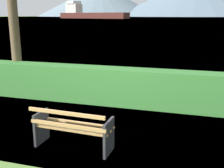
# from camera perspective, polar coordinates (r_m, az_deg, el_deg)

# --- Properties ---
(ground_plane) EXTENTS (1400.00, 1400.00, 0.00)m
(ground_plane) POSITION_cam_1_polar(r_m,az_deg,el_deg) (5.72, -7.81, -12.91)
(ground_plane) COLOR #567A38
(water_surface) EXTENTS (620.00, 620.00, 0.00)m
(water_surface) POSITION_cam_1_polar(r_m,az_deg,el_deg) (313.75, 16.56, 13.17)
(water_surface) COLOR #6B8EA3
(water_surface) RESTS_ON ground_plane
(park_bench) EXTENTS (1.60, 0.64, 0.87)m
(park_bench) POSITION_cam_1_polar(r_m,az_deg,el_deg) (5.50, -8.23, -9.24)
(park_bench) COLOR tan
(park_bench) RESTS_ON ground_plane
(hedge_row) EXTENTS (11.33, 0.67, 1.09)m
(hedge_row) POSITION_cam_1_polar(r_m,az_deg,el_deg) (8.11, 0.50, -0.45)
(hedge_row) COLOR #387A33
(hedge_row) RESTS_ON ground_plane
(cargo_ship_large) EXTENTS (61.14, 26.50, 13.64)m
(cargo_ship_large) POSITION_cam_1_polar(r_m,az_deg,el_deg) (224.00, -4.98, 14.47)
(cargo_ship_large) COLOR #471E19
(cargo_ship_large) RESTS_ON water_surface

